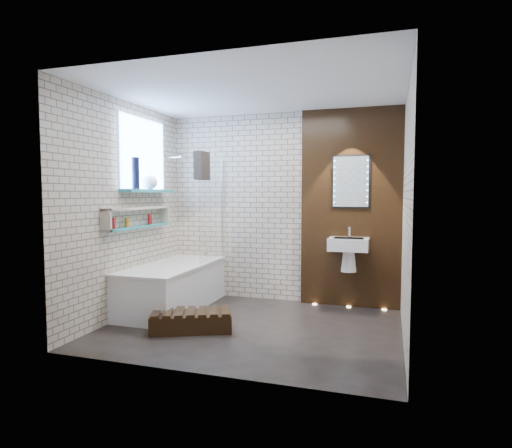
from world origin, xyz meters
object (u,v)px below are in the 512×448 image
(bath_screen, at_px, (211,209))
(washbasin, at_px, (349,249))
(walnut_step, at_px, (191,322))
(led_mirror, at_px, (351,182))
(bathtub, at_px, (173,286))

(bath_screen, distance_m, washbasin, 1.89)
(washbasin, xyz_separation_m, walnut_step, (-1.55, -1.37, -0.69))
(bath_screen, relative_size, led_mirror, 2.00)
(bathtub, height_order, washbasin, washbasin)
(bathtub, distance_m, bath_screen, 1.14)
(bathtub, distance_m, washbasin, 2.32)
(bathtub, xyz_separation_m, led_mirror, (2.17, 0.78, 1.36))
(washbasin, height_order, walnut_step, washbasin)
(walnut_step, bearing_deg, led_mirror, 44.67)
(bath_screen, xyz_separation_m, walnut_step, (0.27, -1.19, -1.18))
(washbasin, xyz_separation_m, led_mirror, (0.00, 0.16, 0.86))
(bath_screen, xyz_separation_m, led_mirror, (1.82, 0.34, 0.37))
(bathtub, distance_m, led_mirror, 2.68)
(bathtub, bearing_deg, led_mirror, 19.78)
(bathtub, bearing_deg, washbasin, 16.01)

